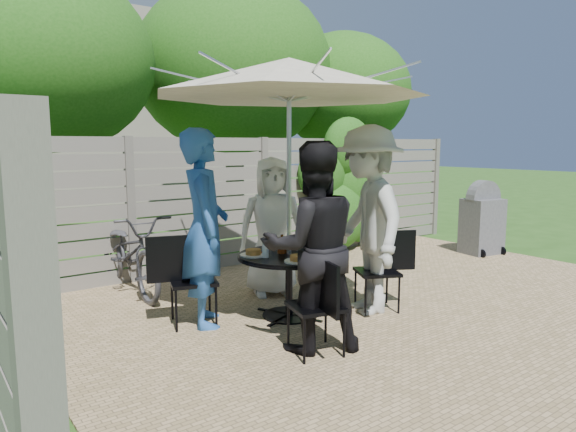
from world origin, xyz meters
TOP-DOWN VIEW (x-y plane):
  - backyard_envelope at (0.09, 10.29)m, footprint 60.00×60.00m
  - patio_table at (-1.21, 0.76)m, footprint 1.33×1.33m
  - umbrella at (-1.21, 0.76)m, footprint 3.47×3.47m
  - chair_back at (-0.82, 1.65)m, footprint 0.56×0.65m
  - person_back at (-0.88, 1.52)m, footprint 0.92×0.78m
  - chair_left at (-2.09, 1.14)m, footprint 0.69×0.54m
  - person_left at (-1.97, 1.09)m, footprint 0.69×0.82m
  - chair_front at (-1.59, -0.13)m, footprint 0.50×0.65m
  - person_front at (-1.53, -0.00)m, footprint 1.06×0.96m
  - chair_right at (-0.32, 0.38)m, footprint 0.65×0.56m
  - person_right at (-0.44, 0.43)m, footprint 1.16×1.44m
  - plate_back at (-1.06, 1.09)m, footprint 0.26×0.26m
  - plate_left at (-1.54, 0.90)m, footprint 0.26×0.26m
  - plate_front at (-1.35, 0.43)m, footprint 0.26×0.26m
  - plate_right at (-0.88, 0.62)m, footprint 0.26×0.26m
  - plate_extra at (-1.16, 0.41)m, footprint 0.24×0.24m
  - glass_back at (-1.20, 1.04)m, footprint 0.07×0.07m
  - glass_left at (-1.49, 0.77)m, footprint 0.07×0.07m
  - glass_front at (-1.21, 0.48)m, footprint 0.07×0.07m
  - glass_right at (-0.93, 0.75)m, footprint 0.07×0.07m
  - syrup_jug at (-1.24, 0.83)m, footprint 0.09×0.09m
  - coffee_cup at (-1.03, 0.92)m, footprint 0.08×0.08m
  - bicycle at (-2.17, 2.60)m, footprint 0.65×1.83m
  - bbq_grill at (3.06, 1.35)m, footprint 0.65×0.54m

SIDE VIEW (x-z plane):
  - chair_front at x=-1.59m, z-range -0.17..0.68m
  - chair_right at x=-0.32m, z-range -0.17..0.69m
  - chair_back at x=-0.82m, z-range -0.17..0.69m
  - chair_left at x=-2.09m, z-range -0.18..0.72m
  - patio_table at x=-1.21m, z-range 0.13..0.79m
  - bicycle at x=-2.17m, z-range 0.00..0.96m
  - bbq_grill at x=3.06m, z-range -0.05..1.13m
  - plate_extra at x=-1.16m, z-range 0.65..0.72m
  - plate_back at x=-1.06m, z-range 0.65..0.72m
  - plate_left at x=-1.54m, z-range 0.65..0.72m
  - plate_front at x=-1.35m, z-range 0.65..0.72m
  - plate_right at x=-0.88m, z-range 0.65..0.72m
  - coffee_cup at x=-1.03m, z-range 0.66..0.78m
  - glass_back at x=-1.20m, z-range 0.66..0.80m
  - glass_left at x=-1.49m, z-range 0.66..0.80m
  - glass_front at x=-1.21m, z-range 0.66..0.80m
  - glass_right at x=-0.93m, z-range 0.66..0.80m
  - syrup_jug at x=-1.24m, z-range 0.66..0.82m
  - person_back at x=-0.88m, z-range 0.00..1.61m
  - person_front at x=-1.53m, z-range 0.00..1.78m
  - person_left at x=-1.97m, z-range 0.00..1.90m
  - person_right at x=-0.44m, z-range 0.00..1.94m
  - umbrella at x=-1.21m, z-range 1.09..3.66m
  - backyard_envelope at x=0.09m, z-range 0.11..5.11m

